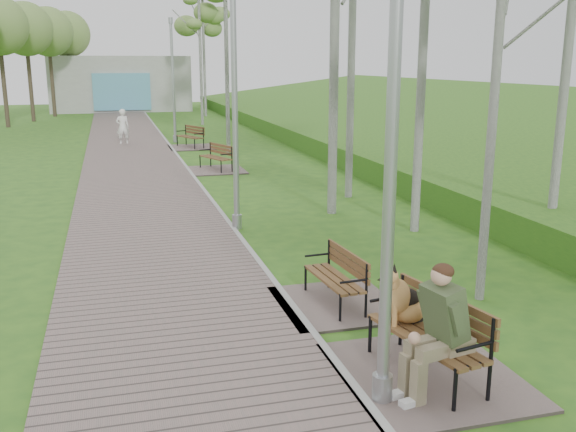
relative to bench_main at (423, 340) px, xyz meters
name	(u,v)px	position (x,y,z in m)	size (l,w,h in m)	color
walkway	(136,175)	(-2.57, 14.99, -0.48)	(3.50, 67.00, 0.04)	#6D5E58
kerb	(190,172)	(-0.82, 14.99, -0.47)	(0.10, 67.00, 0.05)	#999993
embankment	(531,165)	(11.18, 13.49, -0.50)	(14.00, 70.00, 1.60)	#4B8221
building_north	(121,84)	(-2.32, 44.46, 1.49)	(10.00, 5.20, 4.00)	#9E9E99
bench_main	(423,340)	(0.00, 0.00, 0.00)	(2.02, 2.25, 1.76)	#6D5E58
bench_second	(334,293)	(-0.19, 2.49, -0.31)	(1.72, 1.91, 1.05)	#6D5E58
bench_third	(216,165)	(0.07, 15.23, -0.30)	(1.80, 2.00, 1.10)	#6D5E58
bench_far	(190,143)	(-0.03, 21.38, -0.29)	(1.88, 2.09, 1.15)	#6D5E58
lamp_post_near	(391,160)	(-0.65, -0.34, 2.16)	(0.22, 0.22, 5.69)	#999BA0
lamp_post_second	(235,112)	(-0.73, 7.41, 2.07)	(0.21, 0.21, 5.50)	#999BA0
lamp_post_third	(173,85)	(-0.45, 23.53, 2.07)	(0.21, 0.21, 5.49)	#999BA0
pedestrian_near	(123,127)	(-2.76, 23.35, 0.29)	(0.57, 0.38, 1.57)	white
birch_distant_b	(203,11)	(3.00, 37.53, 6.33)	(2.35, 2.35, 8.71)	silver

